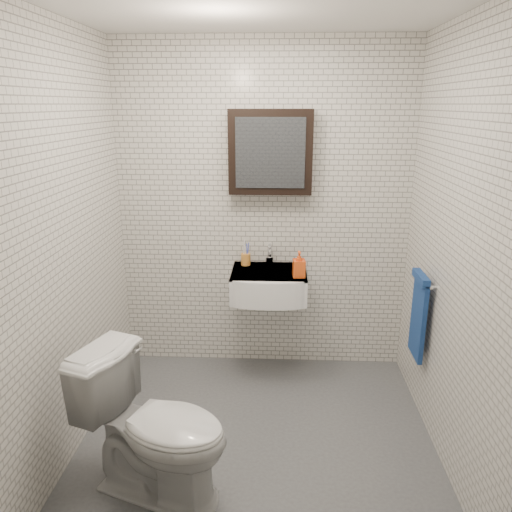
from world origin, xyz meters
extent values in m
cube|color=#484B50|center=(0.00, 0.00, 0.01)|extent=(2.20, 2.00, 0.01)
cube|color=silver|center=(0.00, 1.00, 1.25)|extent=(2.20, 0.02, 2.50)
cube|color=silver|center=(0.00, -1.00, 1.25)|extent=(2.20, 0.02, 2.50)
cube|color=silver|center=(-1.10, 0.00, 1.25)|extent=(0.02, 2.00, 2.50)
cube|color=silver|center=(1.10, 0.00, 1.25)|extent=(0.02, 2.00, 2.50)
cube|color=white|center=(0.00, 0.00, 2.50)|extent=(2.20, 2.00, 0.02)
cube|color=white|center=(0.05, 0.78, 0.75)|extent=(0.55, 0.45, 0.20)
cylinder|color=silver|center=(0.05, 0.80, 0.84)|extent=(0.31, 0.31, 0.02)
cylinder|color=silver|center=(0.05, 0.80, 0.85)|extent=(0.04, 0.04, 0.01)
cube|color=white|center=(0.05, 0.78, 0.84)|extent=(0.55, 0.45, 0.01)
cylinder|color=silver|center=(0.05, 0.94, 0.88)|extent=(0.06, 0.06, 0.06)
cylinder|color=silver|center=(0.05, 0.94, 0.94)|extent=(0.03, 0.03, 0.08)
cylinder|color=silver|center=(0.05, 0.88, 0.97)|extent=(0.02, 0.12, 0.02)
cube|color=silver|center=(0.05, 0.97, 0.99)|extent=(0.02, 0.09, 0.01)
cube|color=black|center=(0.05, 0.93, 1.70)|extent=(0.60, 0.14, 0.60)
cube|color=#3F444C|center=(0.05, 0.85, 1.70)|extent=(0.49, 0.01, 0.49)
cylinder|color=silver|center=(1.06, 0.35, 0.95)|extent=(0.02, 0.30, 0.02)
cylinder|color=silver|center=(1.08, 0.48, 0.95)|extent=(0.04, 0.02, 0.02)
cylinder|color=silver|center=(1.08, 0.22, 0.95)|extent=(0.04, 0.02, 0.02)
cube|color=#1E498C|center=(1.05, 0.35, 0.68)|extent=(0.03, 0.26, 0.54)
cube|color=#1E498C|center=(1.04, 0.35, 0.96)|extent=(0.05, 0.26, 0.05)
cylinder|color=orange|center=(-0.13, 0.92, 0.89)|extent=(0.09, 0.09, 0.09)
cylinder|color=white|center=(-0.15, 0.91, 0.95)|extent=(0.02, 0.03, 0.17)
cylinder|color=blue|center=(-0.12, 0.91, 0.94)|extent=(0.01, 0.02, 0.15)
cylinder|color=white|center=(-0.14, 0.93, 0.96)|extent=(0.02, 0.03, 0.18)
cylinder|color=blue|center=(-0.12, 0.92, 0.95)|extent=(0.02, 0.04, 0.16)
imported|color=orange|center=(0.27, 0.66, 0.94)|extent=(0.09, 0.09, 0.19)
imported|color=silver|center=(-0.51, -0.50, 0.41)|extent=(0.90, 0.70, 0.81)
camera|label=1|loc=(0.12, -2.71, 2.03)|focal=35.00mm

